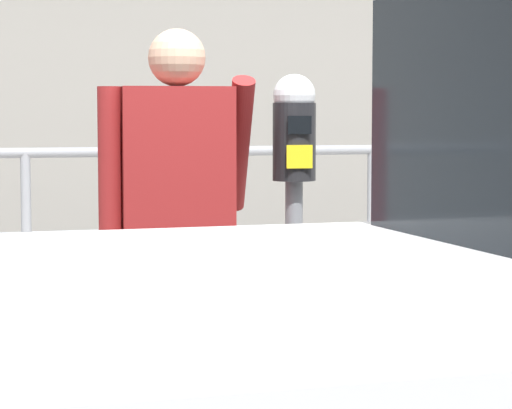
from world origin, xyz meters
TOP-DOWN VIEW (x-y plane):
  - sidewalk_curb at (0.00, 1.62)m, footprint 36.00×3.24m
  - parking_meter at (-0.23, 0.54)m, footprint 0.17×0.18m
  - pedestrian_at_meter at (-0.70, 0.54)m, footprint 0.63×0.41m
  - background_railing at (-0.00, 2.96)m, footprint 24.06×0.06m
  - backdrop_wall at (0.00, 5.70)m, footprint 32.00×0.50m

SIDE VIEW (x-z plane):
  - sidewalk_curb at x=0.00m, z-range 0.00..0.13m
  - background_railing at x=0.00m, z-range 0.37..1.49m
  - pedestrian_at_meter at x=-0.70m, z-range 0.24..1.87m
  - parking_meter at x=-0.23m, z-range 0.46..1.92m
  - backdrop_wall at x=0.00m, z-range 0.00..3.52m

